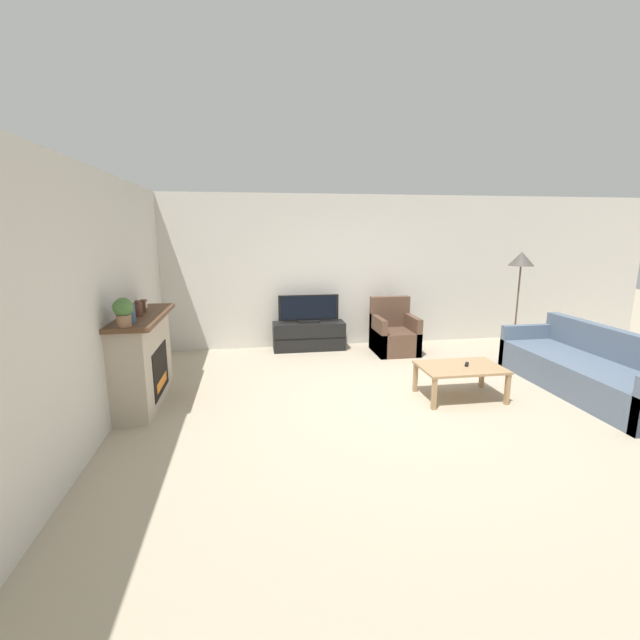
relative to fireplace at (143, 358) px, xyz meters
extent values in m
plane|color=tan|center=(3.08, -0.50, -0.56)|extent=(24.00, 24.00, 0.00)
cube|color=beige|center=(3.08, 2.32, 0.79)|extent=(12.00, 0.06, 2.70)
cube|color=beige|center=(-0.23, -0.50, 0.79)|extent=(0.06, 12.00, 2.70)
cube|color=#B7A893|center=(0.00, 0.00, -0.03)|extent=(0.39, 1.45, 1.05)
cube|color=black|center=(0.19, 0.00, -0.16)|extent=(0.01, 0.80, 0.58)
cube|color=orange|center=(0.20, 0.00, -0.32)|extent=(0.01, 0.56, 0.12)
cube|color=brown|center=(0.03, 0.00, 0.52)|extent=(0.51, 1.57, 0.05)
cylinder|color=#385670|center=(0.02, -0.47, 0.64)|extent=(0.13, 0.13, 0.20)
sphere|color=#385670|center=(0.02, -0.47, 0.75)|extent=(0.07, 0.07, 0.07)
cylinder|color=#512D23|center=(0.02, -0.12, 0.62)|extent=(0.10, 0.10, 0.16)
sphere|color=#512D23|center=(0.02, -0.12, 0.71)|extent=(0.06, 0.06, 0.06)
cube|color=brown|center=(0.02, 0.16, 0.62)|extent=(0.07, 0.11, 0.15)
cylinder|color=white|center=(0.05, 0.16, 0.63)|extent=(0.00, 0.08, 0.08)
cylinder|color=#936B4C|center=(0.02, -0.67, 0.60)|extent=(0.14, 0.14, 0.12)
sphere|color=#477038|center=(0.02, -0.67, 0.74)|extent=(0.20, 0.20, 0.20)
cube|color=black|center=(2.30, 2.04, -0.31)|extent=(1.26, 0.42, 0.49)
cube|color=black|center=(2.30, 1.82, -0.31)|extent=(1.23, 0.01, 0.01)
cube|color=black|center=(2.30, 2.04, -0.05)|extent=(0.37, 0.18, 0.04)
cube|color=black|center=(2.30, 2.04, 0.20)|extent=(1.06, 0.03, 0.45)
cube|color=black|center=(2.30, 2.02, 0.20)|extent=(0.97, 0.01, 0.40)
cube|color=brown|center=(3.73, 1.59, -0.36)|extent=(0.70, 0.76, 0.40)
cube|color=brown|center=(3.73, 1.90, 0.11)|extent=(0.70, 0.14, 0.54)
cube|color=brown|center=(3.43, 1.59, -0.24)|extent=(0.10, 0.76, 0.64)
cube|color=brown|center=(4.03, 1.59, -0.24)|extent=(0.10, 0.76, 0.64)
cube|color=#A37F56|center=(3.88, -0.50, -0.16)|extent=(1.02, 0.67, 0.03)
cube|color=#A37F56|center=(3.41, -0.79, -0.37)|extent=(0.05, 0.05, 0.39)
cube|color=#A37F56|center=(4.34, -0.79, -0.37)|extent=(0.05, 0.05, 0.39)
cube|color=#A37F56|center=(3.41, -0.21, -0.37)|extent=(0.05, 0.05, 0.39)
cube|color=#A37F56|center=(4.34, -0.21, -0.37)|extent=(0.05, 0.05, 0.39)
cube|color=black|center=(3.97, -0.47, -0.13)|extent=(0.11, 0.15, 0.02)
cube|color=slate|center=(5.60, -0.57, -0.35)|extent=(0.92, 2.49, 0.42)
cube|color=slate|center=(5.98, -0.57, 0.06)|extent=(0.16, 2.49, 0.40)
cube|color=slate|center=(5.60, 0.62, -0.24)|extent=(0.92, 0.11, 0.64)
cylinder|color=black|center=(5.62, 1.05, -0.55)|extent=(0.30, 0.30, 0.01)
cylinder|color=brown|center=(5.62, 1.05, 0.21)|extent=(0.03, 0.03, 1.50)
cone|color=#4C4742|center=(5.62, 1.05, 1.07)|extent=(0.40, 0.40, 0.22)
camera|label=1|loc=(1.33, -5.25, 1.52)|focal=24.00mm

